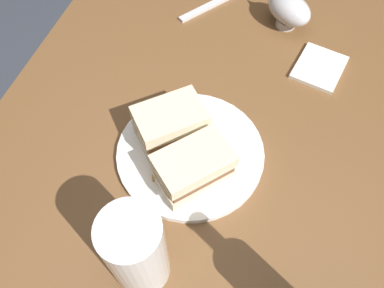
{
  "coord_description": "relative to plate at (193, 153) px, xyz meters",
  "views": [
    {
      "loc": [
        0.33,
        0.1,
        1.29
      ],
      "look_at": [
        0.0,
        0.0,
        0.75
      ],
      "focal_mm": 35.37,
      "sensor_mm": 36.0,
      "label": 1
    }
  ],
  "objects": [
    {
      "name": "ground_plane",
      "position": [
        -0.01,
        -0.0,
        -0.73
      ],
      "size": [
        6.0,
        6.0,
        0.0
      ],
      "primitive_type": "plane",
      "color": "#333842"
    },
    {
      "name": "dining_table",
      "position": [
        -0.01,
        -0.0,
        -0.37
      ],
      "size": [
        1.12,
        0.77,
        0.72
      ],
      "primitive_type": "cube",
      "color": "brown",
      "rests_on": "ground"
    },
    {
      "name": "plate",
      "position": [
        0.0,
        0.0,
        0.0
      ],
      "size": [
        0.26,
        0.26,
        0.01
      ],
      "primitive_type": "cylinder",
      "color": "white",
      "rests_on": "dining_table"
    },
    {
      "name": "sandwich_half_left",
      "position": [
        -0.02,
        -0.05,
        0.04
      ],
      "size": [
        0.13,
        0.14,
        0.07
      ],
      "color": "beige",
      "rests_on": "plate"
    },
    {
      "name": "sandwich_half_right",
      "position": [
        0.05,
        0.02,
        0.04
      ],
      "size": [
        0.14,
        0.14,
        0.07
      ],
      "color": "beige",
      "rests_on": "plate"
    },
    {
      "name": "potato_wedge_front",
      "position": [
        0.0,
        -0.04,
        0.02
      ],
      "size": [
        0.06,
        0.04,
        0.02
      ],
      "primitive_type": "cube",
      "rotation": [
        0.0,
        0.0,
        3.5
      ],
      "color": "#B77F33",
      "rests_on": "plate"
    },
    {
      "name": "potato_wedge_middle",
      "position": [
        0.02,
        -0.05,
        0.02
      ],
      "size": [
        0.04,
        0.02,
        0.02
      ],
      "primitive_type": "cube",
      "rotation": [
        0.0,
        0.0,
        3.26
      ],
      "color": "#B77F33",
      "rests_on": "plate"
    },
    {
      "name": "potato_wedge_back",
      "position": [
        0.05,
        -0.05,
        0.01
      ],
      "size": [
        0.06,
        0.04,
        0.01
      ],
      "primitive_type": "cube",
      "rotation": [
        0.0,
        0.0,
        3.51
      ],
      "color": "#B77F33",
      "rests_on": "plate"
    },
    {
      "name": "potato_wedge_left_edge",
      "position": [
        -0.0,
        -0.06,
        0.01
      ],
      "size": [
        0.05,
        0.04,
        0.02
      ],
      "primitive_type": "cube",
      "rotation": [
        0.0,
        0.0,
        3.71
      ],
      "color": "gold",
      "rests_on": "plate"
    },
    {
      "name": "pint_glass",
      "position": [
        0.21,
        -0.02,
        0.07
      ],
      "size": [
        0.08,
        0.08,
        0.17
      ],
      "color": "white",
      "rests_on": "dining_table"
    },
    {
      "name": "gravy_boat",
      "position": [
        -0.38,
        0.1,
        0.04
      ],
      "size": [
        0.12,
        0.13,
        0.07
      ],
      "color": "#B7B7BC",
      "rests_on": "dining_table"
    },
    {
      "name": "napkin",
      "position": [
        -0.27,
        0.19,
        -0.0
      ],
      "size": [
        0.13,
        0.11,
        0.01
      ],
      "primitive_type": "cube",
      "rotation": [
        0.0,
        0.0,
        -0.23
      ],
      "color": "silver",
      "rests_on": "dining_table"
    },
    {
      "name": "fork",
      "position": [
        -0.4,
        -0.07,
        -0.0
      ],
      "size": [
        0.15,
        0.12,
        0.01
      ],
      "primitive_type": "cube",
      "rotation": [
        0.0,
        0.0,
        5.64
      ],
      "color": "silver",
      "rests_on": "dining_table"
    }
  ]
}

